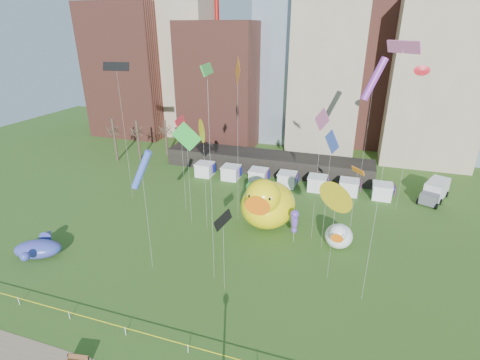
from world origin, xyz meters
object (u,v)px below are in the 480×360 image
(park_bench, at_px, (78,360))
(box_truck, at_px, (435,191))
(seahorse_green, at_px, (251,193))
(small_duck, at_px, (339,235))
(whale_inflatable, at_px, (39,248))
(seahorse_purple, at_px, (295,220))
(big_duck, at_px, (267,203))

(park_bench, height_order, box_truck, box_truck)
(seahorse_green, distance_m, park_bench, 26.90)
(seahorse_green, bearing_deg, small_duck, -5.09)
(park_bench, bearing_deg, small_duck, 42.16)
(whale_inflatable, bearing_deg, park_bench, -57.47)
(whale_inflatable, bearing_deg, box_truck, 12.64)
(seahorse_green, height_order, seahorse_purple, seahorse_green)
(big_duck, distance_m, park_bench, 27.42)
(big_duck, bearing_deg, seahorse_green, -177.40)
(seahorse_green, xyz_separation_m, whale_inflatable, (-21.42, -14.90, -3.49))
(box_truck, bearing_deg, park_bench, -103.30)
(park_bench, bearing_deg, big_duck, 61.08)
(seahorse_green, bearing_deg, box_truck, 38.07)
(park_bench, bearing_deg, whale_inflatable, 133.63)
(seahorse_green, xyz_separation_m, box_truck, (24.89, 16.14, -3.07))
(big_duck, height_order, whale_inflatable, big_duck)
(seahorse_purple, bearing_deg, park_bench, -111.77)
(box_truck, bearing_deg, small_duck, -102.29)
(big_duck, xyz_separation_m, seahorse_green, (-2.15, -0.05, 1.09))
(seahorse_purple, height_order, whale_inflatable, seahorse_purple)
(big_duck, bearing_deg, seahorse_purple, -33.01)
(seahorse_green, relative_size, box_truck, 0.85)
(big_duck, height_order, box_truck, big_duck)
(whale_inflatable, height_order, park_bench, whale_inflatable)
(seahorse_green, bearing_deg, seahorse_purple, -18.64)
(seahorse_purple, distance_m, park_bench, 26.51)
(seahorse_purple, bearing_deg, box_truck, 53.24)
(big_duck, relative_size, small_duck, 2.12)
(big_duck, bearing_deg, box_truck, 36.44)
(small_duck, height_order, seahorse_green, seahorse_green)
(seahorse_purple, relative_size, park_bench, 2.43)
(big_duck, relative_size, box_truck, 1.35)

